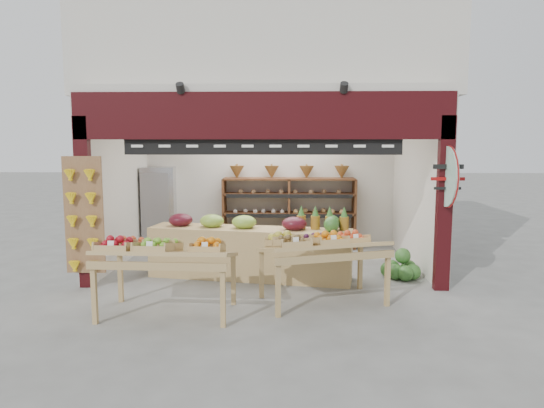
% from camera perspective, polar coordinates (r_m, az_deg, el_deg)
% --- Properties ---
extents(ground, '(60.00, 60.00, 0.00)m').
position_cam_1_polar(ground, '(8.68, -0.77, -7.83)').
color(ground, slate).
rests_on(ground, ground).
extents(shop_structure, '(6.36, 5.12, 5.40)m').
position_cam_1_polar(shop_structure, '(10.14, -0.40, 16.65)').
color(shop_structure, beige).
rests_on(shop_structure, ground).
extents(banana_board, '(0.60, 0.15, 1.80)m').
position_cam_1_polar(banana_board, '(7.92, -21.33, -1.51)').
color(banana_board, olive).
rests_on(banana_board, ground).
extents(gift_sign, '(0.04, 0.93, 0.92)m').
position_cam_1_polar(gift_sign, '(7.63, 19.94, 3.04)').
color(gift_sign, '#B5E4C9').
rests_on(gift_sign, ground).
extents(back_shelving, '(2.85, 0.47, 1.77)m').
position_cam_1_polar(back_shelving, '(10.41, 2.01, 0.68)').
color(back_shelving, brown).
rests_on(back_shelving, ground).
extents(refrigerator, '(0.77, 0.77, 1.75)m').
position_cam_1_polar(refrigerator, '(10.67, -13.11, -0.43)').
color(refrigerator, '#B5B7BC').
rests_on(refrigerator, ground).
extents(cardboard_stack, '(0.92, 0.67, 0.59)m').
position_cam_1_polar(cardboard_stack, '(9.20, -10.19, -5.70)').
color(cardboard_stack, white).
rests_on(cardboard_stack, ground).
extents(mid_counter, '(3.43, 1.23, 1.06)m').
position_cam_1_polar(mid_counter, '(8.13, -2.69, -5.50)').
color(mid_counter, tan).
rests_on(mid_counter, ground).
extents(display_table_left, '(1.77, 1.03, 1.09)m').
position_cam_1_polar(display_table_left, '(6.54, -13.19, -5.28)').
color(display_table_left, tan).
rests_on(display_table_left, ground).
extents(display_table_right, '(1.90, 1.41, 1.07)m').
position_cam_1_polar(display_table_right, '(6.86, 5.43, -4.70)').
color(display_table_right, tan).
rests_on(display_table_right, ground).
extents(watermelon_pile, '(0.64, 0.64, 0.50)m').
position_cam_1_polar(watermelon_pile, '(8.45, 14.91, -7.31)').
color(watermelon_pile, '#1D4D19').
rests_on(watermelon_pile, ground).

